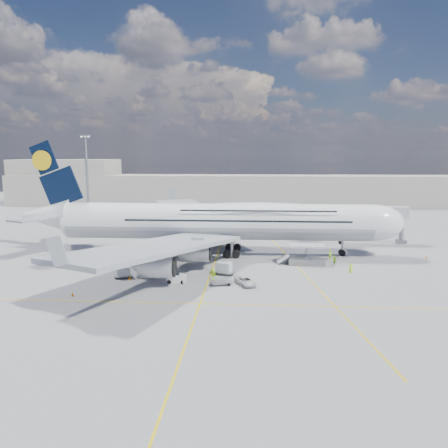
# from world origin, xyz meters

# --- Properties ---
(ground) EXTENTS (300.00, 300.00, 0.00)m
(ground) POSITION_xyz_m (0.00, 0.00, 0.00)
(ground) COLOR gray
(ground) RESTS_ON ground
(taxi_line_main) EXTENTS (0.25, 220.00, 0.01)m
(taxi_line_main) POSITION_xyz_m (0.00, 0.00, 0.01)
(taxi_line_main) COLOR #DDC00B
(taxi_line_main) RESTS_ON ground
(taxi_line_cross) EXTENTS (120.00, 0.25, 0.01)m
(taxi_line_cross) POSITION_xyz_m (0.00, -20.00, 0.01)
(taxi_line_cross) COLOR #DDC00B
(taxi_line_cross) RESTS_ON ground
(taxi_line_diag) EXTENTS (14.16, 99.06, 0.01)m
(taxi_line_diag) POSITION_xyz_m (14.00, 10.00, 0.01)
(taxi_line_diag) COLOR #DDC00B
(taxi_line_diag) RESTS_ON ground
(airliner) EXTENTS (77.26, 79.15, 23.71)m
(airliner) POSITION_xyz_m (0.26, 10.00, 6.87)
(airliner) COLOR white
(airliner) RESTS_ON ground
(jet_bridge) EXTENTS (18.80, 12.10, 8.50)m
(jet_bridge) POSITION_xyz_m (29.81, 20.94, 6.85)
(jet_bridge) COLOR #B7B7BC
(jet_bridge) RESTS_ON ground
(cargo_loader) EXTENTS (8.53, 3.20, 3.67)m
(cargo_loader) POSITION_xyz_m (16.82, 2.89, 1.25)
(cargo_loader) COLOR silver
(cargo_loader) RESTS_ON ground
(light_mast) EXTENTS (3.00, 0.70, 25.50)m
(light_mast) POSITION_xyz_m (-40.00, 45.00, 13.21)
(light_mast) COLOR gray
(light_mast) RESTS_ON ground
(terminal) EXTENTS (180.00, 16.00, 12.00)m
(terminal) POSITION_xyz_m (0.00, 95.00, 6.00)
(terminal) COLOR #B2AD9E
(terminal) RESTS_ON ground
(hangar) EXTENTS (40.00, 22.00, 18.00)m
(hangar) POSITION_xyz_m (-70.00, 100.00, 9.00)
(hangar) COLOR #B2AD9E
(hangar) RESTS_ON ground
(tree_line) EXTENTS (160.00, 6.00, 8.00)m
(tree_line) POSITION_xyz_m (40.00, 140.00, 4.00)
(tree_line) COLOR #193814
(tree_line) RESTS_ON ground
(dolly_row_a) EXTENTS (3.22, 2.46, 1.81)m
(dolly_row_a) POSITION_xyz_m (-14.09, -8.29, 0.98)
(dolly_row_a) COLOR gray
(dolly_row_a) RESTS_ON ground
(dolly_row_b) EXTENTS (3.67, 2.65, 2.09)m
(dolly_row_b) POSITION_xyz_m (-10.43, -7.41, 1.12)
(dolly_row_b) COLOR gray
(dolly_row_b) RESTS_ON ground
(dolly_row_c) EXTENTS (3.49, 1.92, 0.51)m
(dolly_row_c) POSITION_xyz_m (-16.52, 1.40, 0.39)
(dolly_row_c) COLOR gray
(dolly_row_c) RESTS_ON ground
(dolly_back) EXTENTS (2.85, 1.98, 0.38)m
(dolly_back) POSITION_xyz_m (-17.02, -3.11, 0.29)
(dolly_back) COLOR gray
(dolly_back) RESTS_ON ground
(dolly_nose_far) EXTENTS (3.73, 2.75, 2.11)m
(dolly_nose_far) POSITION_xyz_m (2.30, -5.32, 1.13)
(dolly_nose_far) COLOR gray
(dolly_nose_far) RESTS_ON ground
(dolly_nose_near) EXTENTS (3.51, 2.48, 0.46)m
(dolly_nose_near) POSITION_xyz_m (2.24, -11.20, 0.36)
(dolly_nose_near) COLOR gray
(dolly_nose_near) RESTS_ON ground
(baggage_tug) EXTENTS (3.01, 1.45, 1.86)m
(baggage_tug) POSITION_xyz_m (-4.85, -10.71, 0.82)
(baggage_tug) COLOR silver
(baggage_tug) RESTS_ON ground
(catering_truck_inner) EXTENTS (7.13, 3.09, 4.17)m
(catering_truck_inner) POSITION_xyz_m (-13.30, 33.78, 1.97)
(catering_truck_inner) COLOR gray
(catering_truck_inner) RESTS_ON ground
(catering_truck_outer) EXTENTS (6.47, 3.01, 3.74)m
(catering_truck_outer) POSITION_xyz_m (-13.22, 44.70, 1.74)
(catering_truck_outer) COLOR gray
(catering_truck_outer) RESTS_ON ground
(service_van) EXTENTS (3.90, 4.98, 1.26)m
(service_van) POSITION_xyz_m (6.03, -11.15, 0.63)
(service_van) COLOR silver
(service_van) RESTS_ON ground
(crew_nose) EXTENTS (0.88, 0.82, 2.01)m
(crew_nose) POSITION_xyz_m (22.06, 6.62, 1.01)
(crew_nose) COLOR #A7FF1A
(crew_nose) RESTS_ON ground
(crew_loader) EXTENTS (0.94, 0.99, 1.61)m
(crew_loader) POSITION_xyz_m (22.20, 2.91, 0.81)
(crew_loader) COLOR #9CEC18
(crew_loader) RESTS_ON ground
(crew_wing) EXTENTS (0.58, 1.06, 1.71)m
(crew_wing) POSITION_xyz_m (-7.69, -1.22, 0.86)
(crew_wing) COLOR #9DE217
(crew_wing) RESTS_ON ground
(crew_van) EXTENTS (0.86, 0.91, 1.57)m
(crew_van) POSITION_xyz_m (23.97, -2.66, 0.78)
(crew_van) COLOR #C1FF1A
(crew_van) RESTS_ON ground
(crew_tug) EXTENTS (1.37, 1.05, 1.87)m
(crew_tug) POSITION_xyz_m (0.76, -8.49, 0.94)
(crew_tug) COLOR #ABF119
(crew_tug) RESTS_ON ground
(cone_nose) EXTENTS (0.48, 0.48, 0.61)m
(cone_nose) POSITION_xyz_m (41.09, 8.82, 0.30)
(cone_nose) COLOR orange
(cone_nose) RESTS_ON ground
(cone_wing_left_inner) EXTENTS (0.44, 0.44, 0.56)m
(cone_wing_left_inner) POSITION_xyz_m (-7.20, 21.29, 0.27)
(cone_wing_left_inner) COLOR orange
(cone_wing_left_inner) RESTS_ON ground
(cone_wing_left_outer) EXTENTS (0.38, 0.38, 0.48)m
(cone_wing_left_outer) POSITION_xyz_m (-10.91, 32.42, 0.23)
(cone_wing_left_outer) COLOR orange
(cone_wing_left_outer) RESTS_ON ground
(cone_wing_right_inner) EXTENTS (0.47, 0.47, 0.59)m
(cone_wing_right_inner) POSITION_xyz_m (-12.72, -9.52, 0.29)
(cone_wing_right_inner) COLOR orange
(cone_wing_right_inner) RESTS_ON ground
(cone_wing_right_outer) EXTENTS (0.46, 0.46, 0.59)m
(cone_wing_right_outer) POSITION_xyz_m (-18.66, -18.04, 0.28)
(cone_wing_right_outer) COLOR orange
(cone_wing_right_outer) RESTS_ON ground
(cone_tail) EXTENTS (0.39, 0.39, 0.50)m
(cone_tail) POSITION_xyz_m (-35.99, 13.61, 0.24)
(cone_tail) COLOR orange
(cone_tail) RESTS_ON ground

